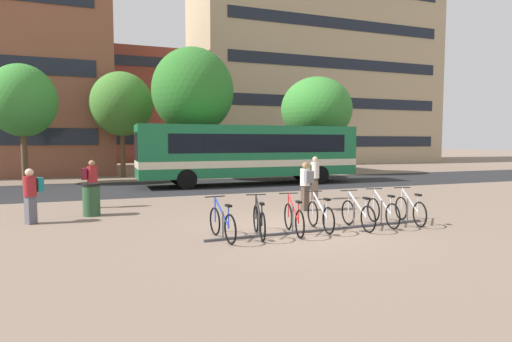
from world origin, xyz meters
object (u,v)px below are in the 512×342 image
(street_tree_1, at_px, (122,104))
(parked_bicycle_black_1, at_px, (259,221))
(parked_bicycle_red_2, at_px, (294,219))
(parked_bicycle_silver_6, at_px, (410,210))
(parked_bicycle_silver_3, at_px, (320,216))
(parked_bicycle_silver_4, at_px, (358,214))
(trash_bin, at_px, (91,200))
(commuter_grey_pack_0, at_px, (306,183))
(parked_bicycle_blue_0, at_px, (222,224))
(parked_bicycle_silver_5, at_px, (383,212))
(street_tree_3, at_px, (22,101))
(street_tree_2, at_px, (193,91))
(commuter_olive_pack_1, at_px, (314,175))
(commuter_maroon_pack_2, at_px, (91,180))
(street_tree_0, at_px, (316,110))
(city_bus, at_px, (249,152))
(commuter_teal_pack_3, at_px, (31,192))

(street_tree_1, bearing_deg, parked_bicycle_black_1, -81.87)
(parked_bicycle_red_2, height_order, parked_bicycle_silver_6, same)
(parked_bicycle_silver_3, relative_size, parked_bicycle_silver_4, 1.00)
(parked_bicycle_silver_3, xyz_separation_m, trash_bin, (-5.81, 4.30, 0.13))
(commuter_grey_pack_0, relative_size, trash_bin, 1.61)
(commuter_grey_pack_0, bearing_deg, parked_bicycle_blue_0, 126.56)
(parked_bicycle_silver_5, relative_size, street_tree_3, 0.26)
(street_tree_3, bearing_deg, commuter_grey_pack_0, -49.74)
(parked_bicycle_silver_3, bearing_deg, parked_bicycle_silver_5, -86.46)
(parked_bicycle_silver_5, relative_size, trash_bin, 1.67)
(commuter_grey_pack_0, bearing_deg, street_tree_2, 4.60)
(commuter_olive_pack_1, height_order, street_tree_2, street_tree_2)
(parked_bicycle_black_1, bearing_deg, trash_bin, 53.22)
(street_tree_3, bearing_deg, street_tree_2, -1.96)
(parked_bicycle_red_2, relative_size, commuter_olive_pack_1, 0.98)
(commuter_maroon_pack_2, distance_m, street_tree_1, 13.56)
(parked_bicycle_silver_6, xyz_separation_m, street_tree_1, (-7.34, 18.91, 4.42))
(parked_bicycle_black_1, relative_size, parked_bicycle_silver_4, 0.99)
(parked_bicycle_silver_3, relative_size, trash_bin, 1.67)
(trash_bin, relative_size, street_tree_3, 0.16)
(parked_bicycle_silver_6, bearing_deg, commuter_grey_pack_0, 43.59)
(commuter_grey_pack_0, xyz_separation_m, commuter_olive_pack_1, (1.51, 2.24, 0.05))
(street_tree_1, distance_m, street_tree_2, 5.50)
(commuter_grey_pack_0, distance_m, trash_bin, 6.98)
(parked_bicycle_silver_6, bearing_deg, commuter_maroon_pack_2, 66.96)
(parked_bicycle_silver_5, bearing_deg, commuter_olive_pack_1, 0.34)
(commuter_grey_pack_0, relative_size, street_tree_1, 0.24)
(street_tree_0, height_order, street_tree_3, street_tree_0)
(parked_bicycle_blue_0, height_order, street_tree_0, street_tree_0)
(street_tree_2, bearing_deg, street_tree_1, 137.25)
(city_bus, height_order, street_tree_2, street_tree_2)
(commuter_maroon_pack_2, bearing_deg, parked_bicycle_black_1, -57.01)
(city_bus, distance_m, street_tree_3, 12.49)
(parked_bicycle_silver_4, relative_size, street_tree_3, 0.27)
(commuter_maroon_pack_2, relative_size, commuter_teal_pack_3, 1.07)
(parked_bicycle_black_1, bearing_deg, parked_bicycle_silver_3, -75.44)
(parked_bicycle_black_1, distance_m, parked_bicycle_red_2, 0.93)
(parked_bicycle_blue_0, height_order, commuter_maroon_pack_2, commuter_maroon_pack_2)
(parked_bicycle_silver_5, relative_size, street_tree_0, 0.25)
(parked_bicycle_silver_3, distance_m, street_tree_1, 19.86)
(street_tree_2, bearing_deg, parked_bicycle_silver_4, -84.36)
(parked_bicycle_black_1, relative_size, commuter_maroon_pack_2, 1.00)
(parked_bicycle_black_1, relative_size, parked_bicycle_red_2, 0.99)
(commuter_teal_pack_3, relative_size, street_tree_1, 0.23)
(commuter_grey_pack_0, distance_m, commuter_olive_pack_1, 2.70)
(commuter_teal_pack_3, bearing_deg, commuter_maroon_pack_2, -167.25)
(parked_bicycle_silver_5, bearing_deg, parked_bicycle_silver_6, -85.80)
(city_bus, relative_size, parked_bicycle_silver_6, 7.11)
(parked_bicycle_red_2, bearing_deg, parked_bicycle_silver_5, -79.59)
(parked_bicycle_silver_4, xyz_separation_m, commuter_grey_pack_0, (-0.04, 3.03, 0.57))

